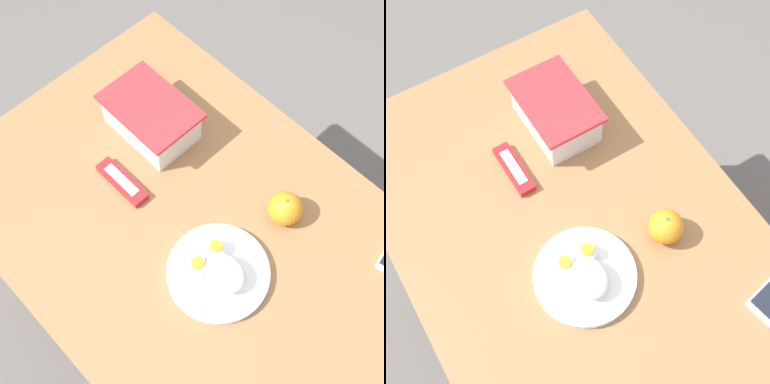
% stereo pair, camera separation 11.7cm
% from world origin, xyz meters
% --- Properties ---
extents(ground_plane, '(10.00, 10.00, 0.00)m').
position_xyz_m(ground_plane, '(0.00, 0.00, 0.00)').
color(ground_plane, '#66605B').
extents(table, '(1.12, 0.73, 0.77)m').
position_xyz_m(table, '(0.00, 0.00, 0.67)').
color(table, '#996B42').
rests_on(table, ground_plane).
extents(food_container, '(0.21, 0.15, 0.10)m').
position_xyz_m(food_container, '(-0.28, 0.11, 0.82)').
color(food_container, white).
rests_on(food_container, table).
extents(orange_fruit, '(0.08, 0.08, 0.08)m').
position_xyz_m(orange_fruit, '(0.09, 0.16, 0.81)').
color(orange_fruit, orange).
rests_on(orange_fruit, table).
extents(rice_plate, '(0.21, 0.21, 0.06)m').
position_xyz_m(rice_plate, '(0.09, -0.04, 0.79)').
color(rice_plate, white).
rests_on(rice_plate, table).
extents(candy_bar, '(0.14, 0.04, 0.02)m').
position_xyz_m(candy_bar, '(-0.21, -0.04, 0.78)').
color(candy_bar, red).
rests_on(candy_bar, table).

